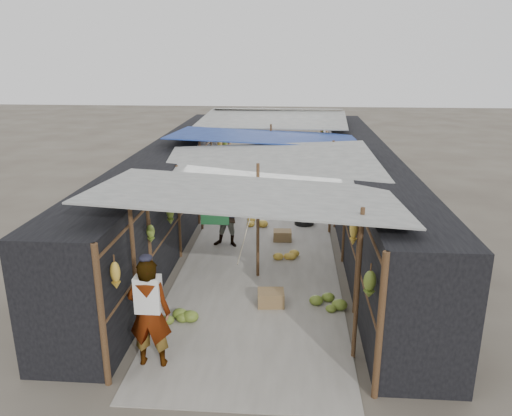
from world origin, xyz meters
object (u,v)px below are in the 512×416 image
(crate_near, at_px, (271,298))
(vendor_seated, at_px, (293,191))
(shopper_blue, at_px, (228,217))
(vendor_elderly, at_px, (149,313))
(black_basin, at_px, (304,222))

(crate_near, xyz_separation_m, vendor_seated, (0.42, 6.86, 0.34))
(shopper_blue, distance_m, vendor_seated, 4.13)
(vendor_elderly, bearing_deg, crate_near, -131.79)
(black_basin, bearing_deg, crate_near, -98.57)
(black_basin, xyz_separation_m, vendor_seated, (-0.32, 1.91, 0.41))
(black_basin, distance_m, shopper_blue, 2.82)
(shopper_blue, bearing_deg, crate_near, -60.17)
(black_basin, height_order, vendor_elderly, vendor_elderly)
(black_basin, bearing_deg, vendor_elderly, -109.96)
(crate_near, height_order, black_basin, crate_near)
(crate_near, bearing_deg, black_basin, 76.85)
(black_basin, bearing_deg, shopper_blue, -137.20)
(vendor_elderly, bearing_deg, vendor_seated, -104.97)
(black_basin, xyz_separation_m, shopper_blue, (-2.00, -1.85, 0.72))
(crate_near, distance_m, vendor_seated, 6.88)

